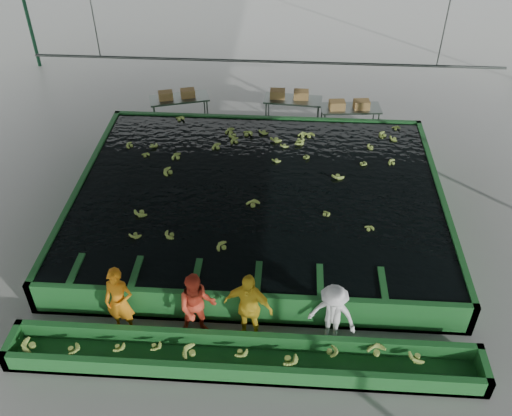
# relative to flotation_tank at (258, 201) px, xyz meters

# --- Properties ---
(ground) EXTENTS (80.00, 80.00, 0.00)m
(ground) POSITION_rel_flotation_tank_xyz_m (0.00, -1.50, -0.45)
(ground) COLOR gray
(ground) RESTS_ON ground
(shed_roof) EXTENTS (20.00, 22.00, 0.04)m
(shed_roof) POSITION_rel_flotation_tank_xyz_m (0.00, -1.50, 4.55)
(shed_roof) COLOR slate
(shed_roof) RESTS_ON shed_posts
(shed_posts) EXTENTS (20.00, 22.00, 5.00)m
(shed_posts) POSITION_rel_flotation_tank_xyz_m (0.00, -1.50, 2.05)
(shed_posts) COLOR #16452A
(shed_posts) RESTS_ON ground
(flotation_tank) EXTENTS (10.00, 8.00, 0.90)m
(flotation_tank) POSITION_rel_flotation_tank_xyz_m (0.00, 0.00, 0.00)
(flotation_tank) COLOR #1C5A24
(flotation_tank) RESTS_ON ground
(tank_water) EXTENTS (9.70, 7.70, 0.00)m
(tank_water) POSITION_rel_flotation_tank_xyz_m (0.00, -0.00, 0.40)
(tank_water) COLOR black
(tank_water) RESTS_ON flotation_tank
(sorting_trough) EXTENTS (10.00, 1.00, 0.50)m
(sorting_trough) POSITION_rel_flotation_tank_xyz_m (0.00, -5.10, -0.20)
(sorting_trough) COLOR #1C5A24
(sorting_trough) RESTS_ON ground
(cableway_rail) EXTENTS (0.08, 0.08, 14.00)m
(cableway_rail) POSITION_rel_flotation_tank_xyz_m (0.00, 3.50, 2.55)
(cableway_rail) COLOR #59605B
(cableway_rail) RESTS_ON shed_roof
(rail_hanger_left) EXTENTS (0.04, 0.04, 2.00)m
(rail_hanger_left) POSITION_rel_flotation_tank_xyz_m (-5.00, 3.50, 3.55)
(rail_hanger_left) COLOR #59605B
(rail_hanger_left) RESTS_ON shed_roof
(rail_hanger_right) EXTENTS (0.04, 0.04, 2.00)m
(rail_hanger_right) POSITION_rel_flotation_tank_xyz_m (5.00, 3.50, 3.55)
(rail_hanger_right) COLOR #59605B
(rail_hanger_right) RESTS_ON shed_roof
(worker_a) EXTENTS (0.70, 0.50, 1.79)m
(worker_a) POSITION_rel_flotation_tank_xyz_m (-2.73, -4.30, 0.44)
(worker_a) COLOR orange
(worker_a) RESTS_ON ground
(worker_b) EXTENTS (0.96, 0.82, 1.74)m
(worker_b) POSITION_rel_flotation_tank_xyz_m (-1.05, -4.30, 0.42)
(worker_b) COLOR red
(worker_b) RESTS_ON ground
(worker_c) EXTENTS (1.16, 0.70, 1.85)m
(worker_c) POSITION_rel_flotation_tank_xyz_m (0.05, -4.30, 0.47)
(worker_c) COLOR yellow
(worker_c) RESTS_ON ground
(worker_d) EXTENTS (1.18, 0.91, 1.62)m
(worker_d) POSITION_rel_flotation_tank_xyz_m (1.85, -4.30, 0.36)
(worker_d) COLOR white
(worker_d) RESTS_ON ground
(packing_table_left) EXTENTS (2.15, 1.34, 0.91)m
(packing_table_left) POSITION_rel_flotation_tank_xyz_m (-3.05, 5.04, 0.01)
(packing_table_left) COLOR #59605B
(packing_table_left) RESTS_ON ground
(packing_table_mid) EXTENTS (2.02, 0.94, 0.90)m
(packing_table_mid) POSITION_rel_flotation_tank_xyz_m (0.87, 5.23, -0.00)
(packing_table_mid) COLOR #59605B
(packing_table_mid) RESTS_ON ground
(packing_table_right) EXTENTS (2.06, 0.98, 0.91)m
(packing_table_right) POSITION_rel_flotation_tank_xyz_m (2.80, 4.72, 0.00)
(packing_table_right) COLOR #59605B
(packing_table_right) RESTS_ON ground
(box_stack_left) EXTENTS (1.28, 0.68, 0.27)m
(box_stack_left) POSITION_rel_flotation_tank_xyz_m (-3.11, 5.02, 0.46)
(box_stack_left) COLOR olive
(box_stack_left) RESTS_ON packing_table_left
(box_stack_mid) EXTENTS (1.32, 0.38, 0.28)m
(box_stack_mid) POSITION_rel_flotation_tank_xyz_m (0.73, 5.29, 0.45)
(box_stack_mid) COLOR olive
(box_stack_mid) RESTS_ON packing_table_mid
(box_stack_right) EXTENTS (1.37, 0.52, 0.29)m
(box_stack_right) POSITION_rel_flotation_tank_xyz_m (2.73, 4.64, 0.46)
(box_stack_right) COLOR olive
(box_stack_right) RESTS_ON packing_table_right
(floating_bananas) EXTENTS (8.32, 5.67, 0.11)m
(floating_bananas) POSITION_rel_flotation_tank_xyz_m (0.00, 0.80, 0.40)
(floating_bananas) COLOR #93B245
(floating_bananas) RESTS_ON tank_water
(trough_bananas) EXTENTS (9.42, 0.63, 0.13)m
(trough_bananas) POSITION_rel_flotation_tank_xyz_m (0.00, -5.10, -0.05)
(trough_bananas) COLOR #93B245
(trough_bananas) RESTS_ON sorting_trough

